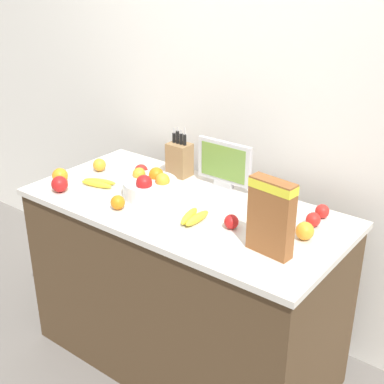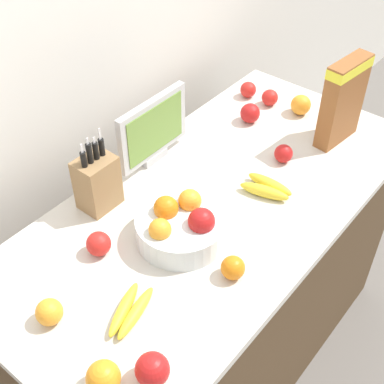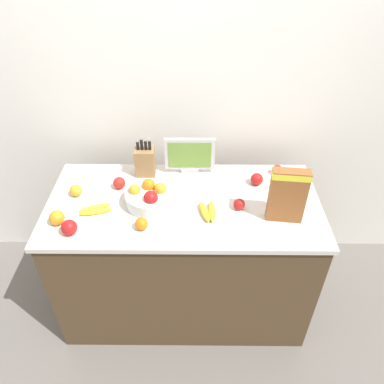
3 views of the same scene
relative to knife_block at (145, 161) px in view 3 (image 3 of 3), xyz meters
name	(u,v)px [view 3 (image 3 of 3)]	position (x,y,z in m)	size (l,w,h in m)	color
ground_plane	(185,299)	(0.25, -0.28, -1.03)	(14.00, 14.00, 0.00)	slate
wall_back	(185,99)	(0.25, 0.32, 0.27)	(9.00, 0.06, 2.60)	silver
counter	(185,256)	(0.25, -0.28, -0.56)	(1.59, 0.76, 0.94)	#4C3823
knife_block	(145,161)	(0.00, 0.00, 0.00)	(0.12, 0.10, 0.28)	#937047
small_monitor	(190,155)	(0.28, 0.02, 0.04)	(0.31, 0.03, 0.25)	#B7B7BC
cereal_box	(288,194)	(0.80, -0.42, 0.08)	(0.20, 0.08, 0.32)	brown
fruit_bowl	(149,197)	(0.05, -0.30, -0.04)	(0.27, 0.27, 0.14)	silver
banana_bunch_left	(208,211)	(0.39, -0.38, -0.07)	(0.10, 0.17, 0.04)	yellow
banana_bunch_right	(95,210)	(-0.25, -0.37, -0.08)	(0.19, 0.12, 0.03)	yellow
apple_middle	(277,170)	(0.83, 0.00, -0.06)	(0.07, 0.07, 0.07)	red
apple_rear	(69,227)	(-0.34, -0.54, -0.05)	(0.08, 0.08, 0.08)	red
apple_by_knife_block	(239,204)	(0.56, -0.34, -0.06)	(0.07, 0.07, 0.07)	red
apple_near_bananas	(257,179)	(0.69, -0.11, -0.06)	(0.08, 0.08, 0.08)	red
apple_rightmost	(281,179)	(0.84, -0.10, -0.06)	(0.07, 0.07, 0.07)	red
apple_front	(119,183)	(-0.15, -0.15, -0.06)	(0.07, 0.07, 0.07)	red
orange_front_left	(289,192)	(0.86, -0.23, -0.05)	(0.08, 0.08, 0.08)	orange
orange_mid_right	(57,218)	(-0.43, -0.47, -0.05)	(0.08, 0.08, 0.08)	orange
orange_near_bowl	(76,191)	(-0.39, -0.22, -0.06)	(0.07, 0.07, 0.07)	orange
orange_back_center	(142,224)	(0.03, -0.50, -0.06)	(0.07, 0.07, 0.07)	orange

